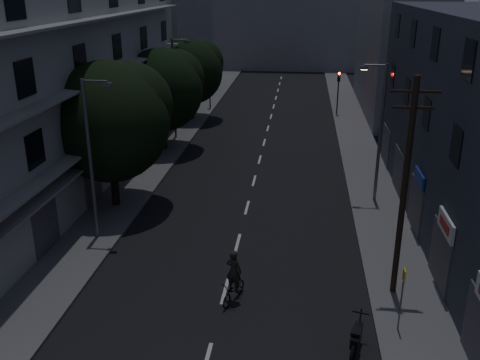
% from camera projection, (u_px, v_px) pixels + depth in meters
% --- Properties ---
extents(ground, '(160.00, 160.00, 0.00)m').
position_uv_depth(ground, '(260.00, 157.00, 39.86)').
color(ground, black).
rests_on(ground, ground).
extents(sidewalk_left, '(3.00, 90.00, 0.15)m').
position_uv_depth(sidewalk_left, '(162.00, 153.00, 40.65)').
color(sidewalk_left, '#565659').
rests_on(sidewalk_left, ground).
extents(sidewalk_right, '(3.00, 90.00, 0.15)m').
position_uv_depth(sidewalk_right, '(362.00, 160.00, 39.01)').
color(sidewalk_right, '#565659').
rests_on(sidewalk_right, ground).
extents(lane_markings, '(0.15, 60.50, 0.01)m').
position_uv_depth(lane_markings, '(266.00, 135.00, 45.67)').
color(lane_markings, beige).
rests_on(lane_markings, ground).
extents(building_left, '(7.00, 36.00, 14.00)m').
position_uv_depth(building_left, '(55.00, 76.00, 32.21)').
color(building_left, '#A1A19C').
rests_on(building_left, ground).
extents(building_far_left, '(6.00, 20.00, 16.00)m').
position_uv_depth(building_far_left, '(171.00, 23.00, 59.79)').
color(building_far_left, slate).
rests_on(building_far_left, ground).
extents(building_far_right, '(6.00, 20.00, 13.00)m').
position_uv_depth(building_far_right, '(398.00, 45.00, 52.11)').
color(building_far_right, slate).
rests_on(building_far_right, ground).
extents(building_far_end, '(24.00, 8.00, 10.00)m').
position_uv_depth(building_far_end, '(285.00, 34.00, 80.01)').
color(building_far_end, slate).
rests_on(building_far_end, ground).
extents(tree_near, '(6.71, 6.71, 8.28)m').
position_uv_depth(tree_near, '(110.00, 117.00, 29.36)').
color(tree_near, black).
rests_on(tree_near, sidewalk_left).
extents(tree_mid, '(6.22, 6.22, 7.66)m').
position_uv_depth(tree_mid, '(162.00, 87.00, 39.99)').
color(tree_mid, black).
rests_on(tree_mid, sidewalk_left).
extents(tree_far, '(5.98, 5.98, 7.39)m').
position_uv_depth(tree_far, '(191.00, 69.00, 49.08)').
color(tree_far, black).
rests_on(tree_far, sidewalk_left).
extents(traffic_signal_far_right, '(0.28, 0.37, 4.10)m').
position_uv_depth(traffic_signal_far_right, '(339.00, 84.00, 51.26)').
color(traffic_signal_far_right, black).
rests_on(traffic_signal_far_right, sidewalk_right).
extents(traffic_signal_far_left, '(0.28, 0.37, 4.10)m').
position_uv_depth(traffic_signal_far_left, '(210.00, 79.00, 53.89)').
color(traffic_signal_far_left, black).
rests_on(traffic_signal_far_left, sidewalk_left).
extents(street_lamp_left_near, '(1.51, 0.25, 8.00)m').
position_uv_depth(street_lamp_left_near, '(92.00, 153.00, 25.68)').
color(street_lamp_left_near, slate).
rests_on(street_lamp_left_near, sidewalk_left).
extents(street_lamp_right, '(1.51, 0.25, 8.00)m').
position_uv_depth(street_lamp_right, '(379.00, 127.00, 30.23)').
color(street_lamp_right, slate).
rests_on(street_lamp_right, sidewalk_right).
extents(street_lamp_left_far, '(1.51, 0.25, 8.00)m').
position_uv_depth(street_lamp_left_far, '(175.00, 83.00, 43.13)').
color(street_lamp_left_far, '#575A5F').
rests_on(street_lamp_left_far, sidewalk_left).
extents(utility_pole, '(1.80, 0.24, 9.00)m').
position_uv_depth(utility_pole, '(405.00, 186.00, 20.74)').
color(utility_pole, black).
rests_on(utility_pole, sidewalk_right).
extents(bus_stop_sign, '(0.06, 0.35, 2.52)m').
position_uv_depth(bus_stop_sign, '(403.00, 289.00, 19.31)').
color(bus_stop_sign, '#595B60').
rests_on(bus_stop_sign, sidewalk_right).
extents(motorcycle, '(0.80, 2.06, 1.35)m').
position_uv_depth(motorcycle, '(356.00, 339.00, 18.75)').
color(motorcycle, black).
rests_on(motorcycle, ground).
extents(cyclist, '(1.21, 1.93, 2.30)m').
position_uv_depth(cyclist, '(234.00, 284.00, 21.70)').
color(cyclist, black).
rests_on(cyclist, ground).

